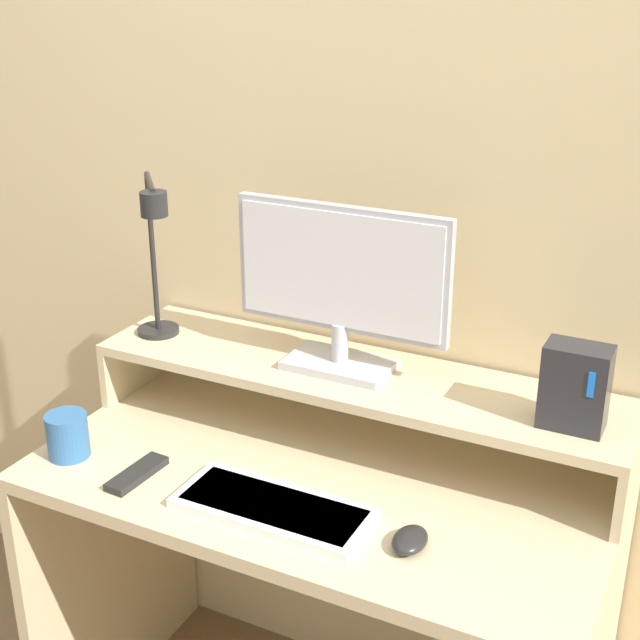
{
  "coord_description": "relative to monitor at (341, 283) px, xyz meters",
  "views": [
    {
      "loc": [
        0.69,
        -1.07,
        1.74
      ],
      "look_at": [
        -0.02,
        0.34,
        1.09
      ],
      "focal_mm": 50.0,
      "sensor_mm": 36.0,
      "label": 1
    }
  ],
  "objects": [
    {
      "name": "monitor",
      "position": [
        0.0,
        0.0,
        0.0
      ],
      "size": [
        0.47,
        0.14,
        0.35
      ],
      "color": "#BCBCC1",
      "rests_on": "monitor_shelf"
    },
    {
      "name": "keyboard",
      "position": [
        0.02,
        -0.33,
        -0.34
      ],
      "size": [
        0.38,
        0.15,
        0.02
      ],
      "color": "white",
      "rests_on": "desk"
    },
    {
      "name": "desk_lamp",
      "position": [
        -0.41,
        -0.08,
        0.03
      ],
      "size": [
        0.18,
        0.2,
        0.38
      ],
      "color": "black",
      "rests_on": "monitor_shelf"
    },
    {
      "name": "remote_control",
      "position": [
        -0.28,
        -0.35,
        -0.34
      ],
      "size": [
        0.05,
        0.15,
        0.02
      ],
      "color": "black",
      "rests_on": "desk"
    },
    {
      "name": "wall_back",
      "position": [
        0.04,
        0.17,
        0.13
      ],
      "size": [
        6.0,
        0.05,
        2.5
      ],
      "color": "beige",
      "rests_on": "ground_plane"
    },
    {
      "name": "mug",
      "position": [
        -0.46,
        -0.34,
        -0.3
      ],
      "size": [
        0.09,
        0.09,
        0.1
      ],
      "color": "#33669E",
      "rests_on": "desk"
    },
    {
      "name": "mouse",
      "position": [
        0.29,
        -0.31,
        -0.33
      ],
      "size": [
        0.06,
        0.09,
        0.03
      ],
      "color": "black",
      "rests_on": "desk"
    },
    {
      "name": "router_dock",
      "position": [
        0.49,
        -0.04,
        -0.11
      ],
      "size": [
        0.12,
        0.08,
        0.16
      ],
      "color": "#28282D",
      "rests_on": "monitor_shelf"
    },
    {
      "name": "monitor_shelf",
      "position": [
        0.04,
        -0.0,
        -0.21
      ],
      "size": [
        1.16,
        0.28,
        0.16
      ],
      "color": "beige",
      "rests_on": "desk"
    },
    {
      "name": "desk",
      "position": [
        0.04,
        -0.17,
        -0.58
      ],
      "size": [
        1.16,
        0.61,
        0.77
      ],
      "color": "beige",
      "rests_on": "ground_plane"
    }
  ]
}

